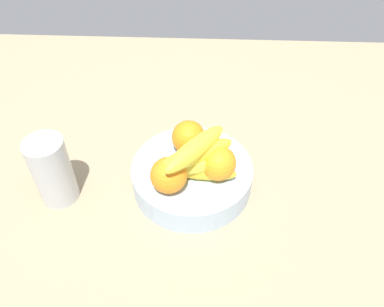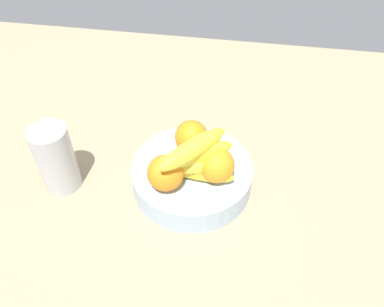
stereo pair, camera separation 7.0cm
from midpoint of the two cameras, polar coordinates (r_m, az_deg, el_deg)
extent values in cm
cube|color=#9B8969|center=(88.53, 1.53, -5.69)|extent=(180.00, 140.00, 3.00)
cylinder|color=#ACC4DA|center=(85.54, 2.33, -3.45)|extent=(26.77, 26.77, 6.03)
sphere|color=orange|center=(84.55, 2.26, 2.38)|extent=(7.57, 7.57, 7.57)
sphere|color=orange|center=(76.84, -1.43, -3.04)|extent=(7.57, 7.57, 7.57)
sphere|color=orange|center=(78.76, 6.22, -1.86)|extent=(7.57, 7.57, 7.57)
ellipsoid|color=yellow|center=(79.87, 2.89, -2.62)|extent=(17.35, 5.95, 4.00)
ellipsoid|color=yellow|center=(77.94, 2.70, -1.77)|extent=(17.46, 7.86, 4.00)
ellipsoid|color=yellow|center=(76.81, 2.93, -0.30)|extent=(16.65, 12.14, 4.00)
ellipsoid|color=yellow|center=(74.86, 2.80, 0.59)|extent=(13.72, 15.79, 4.00)
cylinder|color=#B8BBBF|center=(86.11, -17.58, -0.87)|extent=(8.14, 8.14, 16.04)
camera|label=1|loc=(0.03, -87.52, 2.44)|focal=35.61mm
camera|label=2|loc=(0.03, 92.48, -2.44)|focal=35.61mm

